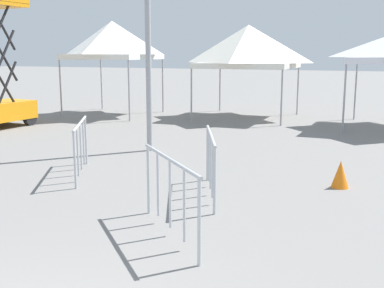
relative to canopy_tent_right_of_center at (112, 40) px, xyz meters
The scene contains 6 objects.
canopy_tent_right_of_center is the anchor object (origin of this frame).
canopy_tent_behind_left 5.30m from the canopy_tent_right_of_center, 14.66° to the left, with size 3.60×3.60×3.46m.
crowd_barrier_mid_lot 10.03m from the canopy_tent_right_of_center, 60.17° to the right, with size 1.13×1.82×1.08m.
crowd_barrier_near_person 11.88m from the canopy_tent_right_of_center, 48.31° to the right, with size 0.96×1.91×1.08m.
crowd_barrier_by_lift 13.51m from the canopy_tent_right_of_center, 53.17° to the right, with size 1.56×1.48×1.08m.
traffic_cone_lot_center 12.45m from the canopy_tent_right_of_center, 36.82° to the right, with size 0.32×0.32×0.50m, color orange.
Camera 1 is at (2.59, -1.74, 2.41)m, focal length 44.74 mm.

